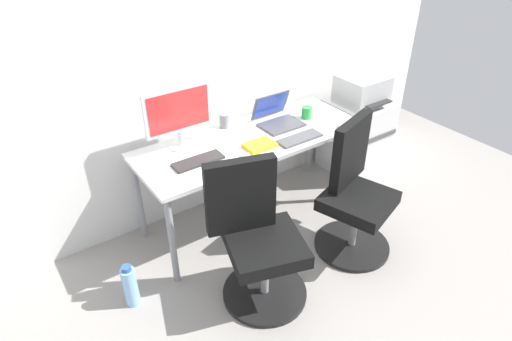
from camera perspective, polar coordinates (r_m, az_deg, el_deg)
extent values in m
plane|color=gray|center=(3.53, -0.47, -5.95)|extent=(5.28, 5.28, 0.00)
cube|color=white|center=(3.23, -4.77, 16.28)|extent=(4.40, 0.04, 2.60)
cube|color=silver|center=(3.15, -0.52, 3.98)|extent=(1.70, 0.64, 0.03)
cylinder|color=gray|center=(2.84, -10.84, -9.00)|extent=(0.04, 0.04, 0.68)
cylinder|color=gray|center=(3.62, 12.47, 0.73)|extent=(0.04, 0.04, 0.68)
cylinder|color=gray|center=(3.25, -14.97, -3.65)|extent=(0.04, 0.04, 0.68)
cylinder|color=gray|center=(3.94, 6.88, 4.14)|extent=(0.04, 0.04, 0.68)
cylinder|color=black|center=(2.93, 1.13, -15.53)|extent=(0.54, 0.54, 0.03)
cylinder|color=gray|center=(2.80, 1.17, -13.00)|extent=(0.05, 0.05, 0.34)
cube|color=black|center=(2.65, 1.22, -9.74)|extent=(0.55, 0.55, 0.09)
cube|color=black|center=(2.56, -2.03, -3.30)|extent=(0.42, 0.19, 0.48)
cylinder|color=black|center=(3.33, 12.28, -9.43)|extent=(0.54, 0.54, 0.03)
cylinder|color=gray|center=(3.21, 12.66, -6.97)|extent=(0.05, 0.05, 0.34)
cube|color=black|center=(3.08, 13.13, -3.87)|extent=(0.56, 0.56, 0.09)
cube|color=black|center=(3.06, 12.17, 2.40)|extent=(0.42, 0.20, 0.48)
cube|color=silver|center=(4.09, 12.80, 4.39)|extent=(0.47, 0.50, 0.65)
cube|color=#4C4C4C|center=(3.90, 15.65, 4.17)|extent=(0.43, 0.01, 0.04)
cube|color=#B7B7B7|center=(3.90, 13.60, 10.18)|extent=(0.38, 0.34, 0.24)
cube|color=#262626|center=(3.81, 15.67, 8.32)|extent=(0.27, 0.06, 0.01)
cylinder|color=#8CBFF2|center=(2.90, -16.00, -14.29)|extent=(0.09, 0.09, 0.28)
cylinder|color=#2D59B2|center=(2.79, -16.48, -12.10)|extent=(0.06, 0.06, 0.03)
cylinder|color=silver|center=(3.08, -9.62, 3.21)|extent=(0.18, 0.18, 0.01)
cylinder|color=silver|center=(3.05, -9.72, 4.21)|extent=(0.04, 0.04, 0.11)
cube|color=silver|center=(2.96, -10.10, 7.79)|extent=(0.48, 0.03, 0.31)
cube|color=red|center=(2.94, -9.95, 7.68)|extent=(0.43, 0.00, 0.26)
cube|color=#4C4C51|center=(3.31, 3.33, 5.93)|extent=(0.31, 0.22, 0.02)
cube|color=#4C4C51|center=(3.37, 1.86, 8.49)|extent=(0.31, 0.08, 0.20)
cube|color=blue|center=(3.37, 1.92, 8.48)|extent=(0.28, 0.06, 0.17)
cube|color=#2D2D2D|center=(2.88, -7.51, 1.23)|extent=(0.34, 0.12, 0.02)
cube|color=#515156|center=(3.14, 5.70, 4.18)|extent=(0.34, 0.12, 0.02)
ellipsoid|color=silver|center=(2.89, -1.28, 1.84)|extent=(0.06, 0.10, 0.03)
ellipsoid|color=silver|center=(3.34, 11.09, 5.70)|extent=(0.06, 0.10, 0.03)
cylinder|color=green|center=(3.44, 6.60, 7.49)|extent=(0.08, 0.08, 0.09)
cylinder|color=slate|center=(3.28, -4.15, 6.44)|extent=(0.07, 0.07, 0.10)
cube|color=yellow|center=(3.02, 0.49, 3.30)|extent=(0.21, 0.15, 0.03)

